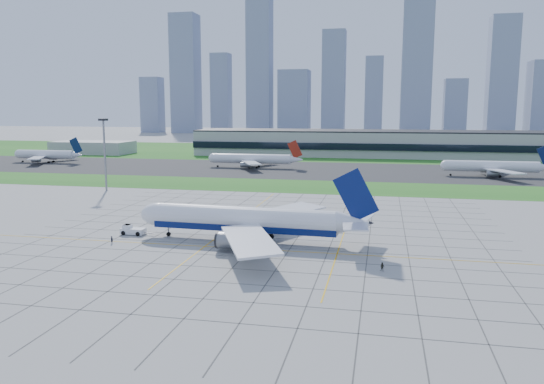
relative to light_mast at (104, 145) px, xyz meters
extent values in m
plane|color=#9F9F99|center=(70.00, -65.00, -16.18)|extent=(1400.00, 1400.00, 0.00)
cube|color=#1F611B|center=(70.00, 25.00, -16.16)|extent=(700.00, 35.00, 0.04)
cube|color=#383838|center=(70.00, 80.00, -16.15)|extent=(700.00, 75.00, 0.04)
cube|color=#1F611B|center=(70.00, 190.00, -16.16)|extent=(700.00, 145.00, 0.04)
cube|color=#474744|center=(22.00, -55.00, -16.17)|extent=(0.18, 130.00, 0.02)
cube|color=#474744|center=(30.00, -55.00, -16.17)|extent=(0.18, 130.00, 0.02)
cube|color=#474744|center=(38.00, -55.00, -16.17)|extent=(0.18, 130.00, 0.02)
cube|color=#474744|center=(46.00, -55.00, -16.17)|extent=(0.18, 130.00, 0.02)
cube|color=#474744|center=(54.00, -55.00, -16.17)|extent=(0.18, 130.00, 0.02)
cube|color=#474744|center=(62.00, -55.00, -16.17)|extent=(0.18, 130.00, 0.02)
cube|color=#474744|center=(70.00, -55.00, -16.17)|extent=(0.18, 130.00, 0.02)
cube|color=#474744|center=(78.00, -55.00, -16.17)|extent=(0.18, 130.00, 0.02)
cube|color=#474744|center=(86.00, -55.00, -16.17)|extent=(0.18, 130.00, 0.02)
cube|color=#474744|center=(94.00, -55.00, -16.17)|extent=(0.18, 130.00, 0.02)
cube|color=#474744|center=(102.00, -55.00, -16.17)|extent=(0.18, 130.00, 0.02)
cube|color=#474744|center=(110.00, -55.00, -16.17)|extent=(0.18, 130.00, 0.02)
cube|color=#474744|center=(118.00, -55.00, -16.17)|extent=(0.18, 130.00, 0.02)
cube|color=#474744|center=(70.00, -105.00, -16.17)|extent=(110.00, 0.18, 0.02)
cube|color=#474744|center=(70.00, -97.00, -16.17)|extent=(110.00, 0.18, 0.02)
cube|color=#474744|center=(70.00, -89.00, -16.17)|extent=(110.00, 0.18, 0.02)
cube|color=#474744|center=(70.00, -81.00, -16.17)|extent=(110.00, 0.18, 0.02)
cube|color=#474744|center=(70.00, -73.00, -16.17)|extent=(110.00, 0.18, 0.02)
cube|color=#474744|center=(70.00, -65.00, -16.17)|extent=(110.00, 0.18, 0.02)
cube|color=#474744|center=(70.00, -57.00, -16.17)|extent=(110.00, 0.18, 0.02)
cube|color=#474744|center=(70.00, -49.00, -16.17)|extent=(110.00, 0.18, 0.02)
cube|color=#474744|center=(70.00, -41.00, -16.17)|extent=(110.00, 0.18, 0.02)
cube|color=#474744|center=(70.00, -33.00, -16.17)|extent=(110.00, 0.18, 0.02)
cube|color=#474744|center=(70.00, -25.00, -16.17)|extent=(110.00, 0.18, 0.02)
cube|color=#474744|center=(70.00, -17.00, -16.17)|extent=(110.00, 0.18, 0.02)
cube|color=#474744|center=(70.00, -9.00, -16.17)|extent=(110.00, 0.18, 0.02)
cube|color=#474744|center=(70.00, -1.00, -16.17)|extent=(110.00, 0.18, 0.02)
cube|color=#E3A60B|center=(70.00, -67.00, -16.16)|extent=(120.00, 0.25, 0.03)
cube|color=#E3A60B|center=(60.00, -45.00, -16.16)|extent=(0.25, 100.00, 0.03)
cube|color=#E3A60B|center=(88.00, -45.00, -16.16)|extent=(0.25, 100.00, 0.03)
cube|color=#B7B7B2|center=(110.00, 165.00, -8.68)|extent=(260.00, 42.00, 15.00)
cube|color=black|center=(110.00, 143.50, -9.18)|extent=(260.00, 1.00, 4.00)
cube|color=black|center=(110.00, 165.00, -0.78)|extent=(260.00, 42.00, 0.80)
cube|color=#B7B7B2|center=(-90.00, 145.00, -12.18)|extent=(50.00, 25.00, 8.00)
cylinder|color=gray|center=(0.00, 0.00, -3.68)|extent=(0.70, 0.70, 25.00)
cube|color=black|center=(0.00, 0.00, 9.02)|extent=(2.50, 2.50, 0.80)
cube|color=#808CA8|center=(-188.00, 455.00, 17.82)|extent=(24.00, 21.60, 68.00)
cube|color=#808CA8|center=(-143.00, 455.00, 54.82)|extent=(31.00, 27.90, 142.00)
cube|color=#808CA8|center=(-98.00, 455.00, 31.32)|extent=(22.00, 19.80, 95.00)
cube|color=#808CA8|center=(-50.00, 455.00, 63.82)|extent=(28.00, 25.20, 160.00)
cube|color=#808CA8|center=(-8.00, 455.00, 20.82)|extent=(35.00, 31.50, 74.00)
cube|color=#808CA8|center=(38.00, 455.00, 42.82)|extent=(26.00, 23.40, 118.00)
cube|color=#808CA8|center=(84.00, 455.00, 27.82)|extent=(20.00, 18.00, 88.00)
cube|color=#808CA8|center=(130.00, 455.00, 58.82)|extent=(33.00, 29.70, 150.00)
cube|color=#808CA8|center=(173.00, 455.00, 14.82)|extent=(24.00, 21.60, 62.00)
cube|color=#808CA8|center=(220.00, 455.00, 47.82)|extent=(29.00, 26.10, 128.00)
cylinder|color=white|center=(67.10, -60.68, -11.18)|extent=(41.23, 7.08, 5.35)
cube|color=#081653|center=(67.10, -60.68, -12.88)|extent=(41.21, 6.72, 1.43)
ellipsoid|color=white|center=(46.60, -59.82, -11.18)|extent=(8.78, 5.71, 5.35)
cube|color=black|center=(44.63, -59.73, -10.74)|extent=(2.08, 2.94, 0.54)
cone|color=white|center=(90.72, -61.68, -10.92)|extent=(7.35, 5.38, 5.09)
cube|color=#081653|center=(91.16, -61.70, -4.94)|extent=(9.74, 0.86, 11.39)
cube|color=white|center=(73.05, -46.65, -12.08)|extent=(18.96, 25.80, 0.87)
cube|color=white|center=(71.84, -75.17, -12.08)|extent=(17.36, 26.11, 0.87)
cylinder|color=slate|center=(67.49, -51.32, -13.86)|extent=(5.94, 3.63, 3.39)
cylinder|color=slate|center=(66.70, -70.04, -13.86)|extent=(5.94, 3.63, 3.39)
cylinder|color=gray|center=(48.82, -59.91, -15.02)|extent=(0.33, 0.33, 2.32)
cylinder|color=black|center=(48.82, -59.91, -15.69)|extent=(1.00, 0.49, 0.98)
cylinder|color=black|center=(71.67, -58.02, -15.60)|extent=(1.20, 1.12, 1.16)
cylinder|color=black|center=(71.43, -63.72, -15.60)|extent=(1.20, 1.12, 1.16)
cube|color=white|center=(40.12, -60.02, -15.35)|extent=(5.65, 2.82, 1.29)
cube|color=white|center=(38.64, -59.96, -14.42)|extent=(1.75, 2.10, 1.02)
cube|color=black|center=(38.64, -59.96, -14.24)|extent=(1.56, 1.91, 0.65)
cube|color=gray|center=(44.09, -60.19, -15.63)|extent=(2.78, 0.28, 0.17)
cylinder|color=black|center=(38.32, -58.75, -15.67)|extent=(1.04, 0.50, 1.02)
cylinder|color=black|center=(38.22, -61.15, -15.67)|extent=(1.04, 0.50, 1.02)
cylinder|color=black|center=(42.02, -58.90, -15.67)|extent=(1.04, 0.50, 1.02)
cylinder|color=black|center=(41.92, -61.30, -15.67)|extent=(1.04, 0.50, 1.02)
imported|color=black|center=(39.40, -68.64, -15.38)|extent=(0.59, 0.69, 1.61)
imported|color=black|center=(96.93, -76.96, -15.37)|extent=(0.96, 0.87, 1.62)
cylinder|color=white|center=(-82.95, 84.94, -11.68)|extent=(32.96, 4.80, 4.80)
cube|color=#061C41|center=(-64.64, 84.94, -6.68)|extent=(7.46, 0.40, 9.15)
cube|color=white|center=(-80.66, 95.94, -12.48)|extent=(13.89, 20.66, 0.40)
cube|color=white|center=(-80.66, 73.94, -12.48)|extent=(13.89, 20.66, 0.40)
cylinder|color=black|center=(-80.20, 87.14, -15.68)|extent=(1.00, 1.00, 1.00)
cylinder|color=black|center=(-80.20, 82.74, -15.68)|extent=(1.00, 1.00, 1.00)
cylinder|color=white|center=(32.50, 83.29, -11.68)|extent=(39.38, 4.80, 4.80)
cube|color=maroon|center=(54.38, 83.29, -6.68)|extent=(7.46, 0.40, 9.15)
cube|color=white|center=(35.23, 94.29, -12.48)|extent=(13.89, 20.66, 0.40)
cube|color=white|center=(35.23, 72.29, -12.48)|extent=(13.89, 20.66, 0.40)
cylinder|color=black|center=(35.78, 85.49, -15.68)|extent=(1.00, 1.00, 1.00)
cylinder|color=black|center=(35.78, 81.09, -15.68)|extent=(1.00, 1.00, 1.00)
cylinder|color=white|center=(142.42, 70.18, -11.68)|extent=(37.79, 4.80, 4.80)
cube|color=white|center=(145.04, 81.18, -12.48)|extent=(13.89, 20.66, 0.40)
cube|color=white|center=(145.04, 59.18, -12.48)|extent=(13.89, 20.66, 0.40)
cylinder|color=black|center=(145.57, 72.38, -15.68)|extent=(1.00, 1.00, 1.00)
cylinder|color=black|center=(145.57, 67.98, -15.68)|extent=(1.00, 1.00, 1.00)
camera|label=1|loc=(96.40, -170.95, 12.63)|focal=35.00mm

